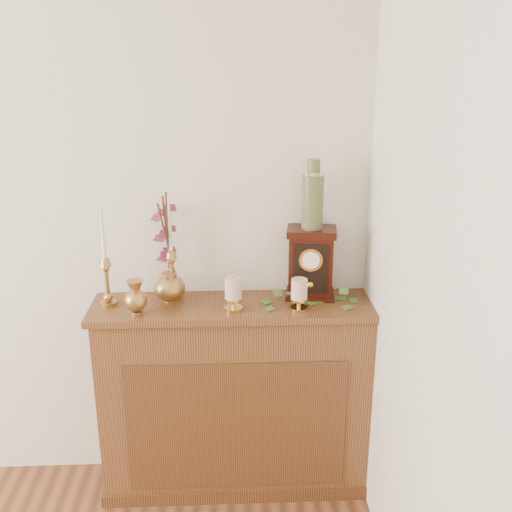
{
  "coord_description": "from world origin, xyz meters",
  "views": [
    {
      "loc": [
        1.39,
        -0.3,
        1.96
      ],
      "look_at": [
        1.49,
        2.05,
        1.16
      ],
      "focal_mm": 42.0,
      "sensor_mm": 36.0,
      "label": 1
    }
  ],
  "objects_px": {
    "candlestick_center": "(172,266)",
    "ceramic_vase": "(313,198)",
    "candlestick_left": "(106,274)",
    "bud_vase": "(136,298)",
    "ginger_jar": "(167,250)",
    "mantel_clock": "(311,264)"
  },
  "relations": [
    {
      "from": "candlestick_center",
      "to": "ceramic_vase",
      "type": "relative_size",
      "value": 1.59
    },
    {
      "from": "candlestick_left",
      "to": "bud_vase",
      "type": "xyz_separation_m",
      "value": [
        0.13,
        -0.1,
        -0.07
      ]
    },
    {
      "from": "candlestick_left",
      "to": "ginger_jar",
      "type": "relative_size",
      "value": 0.89
    },
    {
      "from": "candlestick_left",
      "to": "candlestick_center",
      "type": "xyz_separation_m",
      "value": [
        0.27,
        0.05,
        0.01
      ]
    },
    {
      "from": "bud_vase",
      "to": "mantel_clock",
      "type": "xyz_separation_m",
      "value": [
        0.74,
        0.16,
        0.08
      ]
    },
    {
      "from": "bud_vase",
      "to": "candlestick_left",
      "type": "bearing_deg",
      "value": 142.33
    },
    {
      "from": "candlestick_center",
      "to": "ceramic_vase",
      "type": "distance_m",
      "value": 0.68
    },
    {
      "from": "ginger_jar",
      "to": "ceramic_vase",
      "type": "distance_m",
      "value": 0.67
    },
    {
      "from": "bud_vase",
      "to": "mantel_clock",
      "type": "distance_m",
      "value": 0.77
    },
    {
      "from": "bud_vase",
      "to": "ceramic_vase",
      "type": "xyz_separation_m",
      "value": [
        0.75,
        0.17,
        0.37
      ]
    },
    {
      "from": "ceramic_vase",
      "to": "candlestick_left",
      "type": "bearing_deg",
      "value": -175.98
    },
    {
      "from": "mantel_clock",
      "to": "ceramic_vase",
      "type": "distance_m",
      "value": 0.29
    },
    {
      "from": "candlestick_center",
      "to": "ginger_jar",
      "type": "distance_m",
      "value": 0.07
    },
    {
      "from": "candlestick_center",
      "to": "ceramic_vase",
      "type": "height_order",
      "value": "ceramic_vase"
    },
    {
      "from": "candlestick_left",
      "to": "ginger_jar",
      "type": "height_order",
      "value": "ginger_jar"
    },
    {
      "from": "candlestick_left",
      "to": "ceramic_vase",
      "type": "height_order",
      "value": "ceramic_vase"
    },
    {
      "from": "ceramic_vase",
      "to": "ginger_jar",
      "type": "bearing_deg",
      "value": 179.76
    },
    {
      "from": "candlestick_center",
      "to": "ginger_jar",
      "type": "relative_size",
      "value": 0.95
    },
    {
      "from": "candlestick_center",
      "to": "mantel_clock",
      "type": "height_order",
      "value": "candlestick_center"
    },
    {
      "from": "candlestick_center",
      "to": "bud_vase",
      "type": "bearing_deg",
      "value": -131.2
    },
    {
      "from": "candlestick_center",
      "to": "ceramic_vase",
      "type": "xyz_separation_m",
      "value": [
        0.61,
        0.01,
        0.29
      ]
    },
    {
      "from": "bud_vase",
      "to": "ginger_jar",
      "type": "relative_size",
      "value": 0.3
    }
  ]
}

